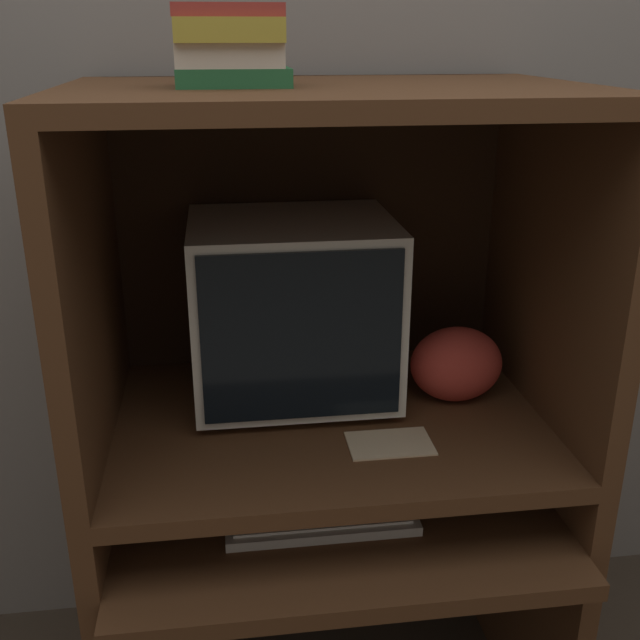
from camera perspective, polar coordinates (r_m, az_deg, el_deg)
wall_back at (r=1.84m, az=-1.11°, el=13.64°), size 6.00×0.06×2.60m
desk_base at (r=1.78m, az=0.90°, el=-18.68°), size 0.98×0.75×0.61m
desk_monitor_shelf at (r=1.64m, az=0.67°, el=-8.34°), size 0.98×0.68×0.16m
hutch_upper at (r=1.50m, az=0.54°, el=8.63°), size 0.98×0.68×0.68m
crt_monitor at (r=1.63m, az=-2.07°, el=0.91°), size 0.43×0.37×0.40m
keyboard at (r=1.56m, az=0.06°, el=-14.78°), size 0.38×0.14×0.03m
mouse at (r=1.61m, az=9.09°, el=-13.86°), size 0.06×0.04×0.03m
snack_bag at (r=1.69m, az=10.33°, el=-3.31°), size 0.20×0.15×0.17m
book_stack at (r=1.38m, az=-6.87°, el=20.00°), size 0.20×0.15×0.14m
paper_card at (r=1.52m, az=5.34°, el=-9.35°), size 0.17×0.11×0.00m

